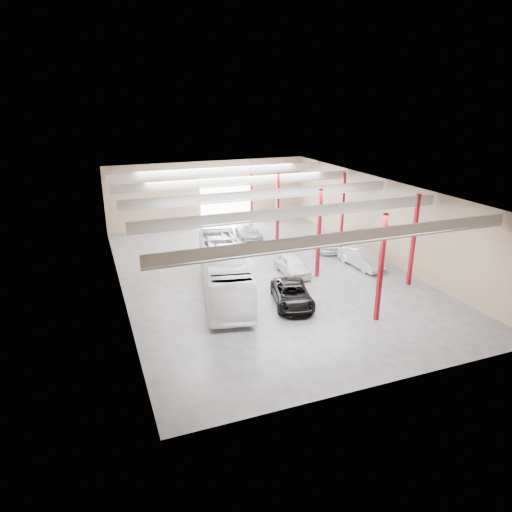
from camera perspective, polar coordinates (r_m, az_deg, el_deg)
depot_shell at (r=35.79m, az=0.88°, el=5.49°), size 22.12×32.12×7.06m
coach_bus at (r=32.85m, az=-4.07°, el=-1.79°), size 5.29×12.73×3.45m
black_sedan at (r=31.39m, az=4.53°, el=-4.81°), size 3.71×5.73×1.47m
car_row_a at (r=36.69m, az=4.52°, el=-1.10°), size 1.99×4.57×1.53m
car_row_b at (r=39.87m, az=-4.08°, el=0.56°), size 1.84×4.55×1.47m
car_row_c at (r=45.85m, az=-0.96°, el=3.09°), size 2.28×4.93×1.39m
car_right_near at (r=39.08m, az=13.10°, el=-0.22°), size 2.05×4.91×1.58m
car_right_far at (r=43.01m, az=8.78°, el=1.91°), size 3.23×5.14×1.63m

